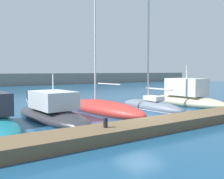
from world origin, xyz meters
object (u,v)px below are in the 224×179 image
(sailboat_red_third, at_px, (104,108))
(sailboat_slate_fourth, at_px, (151,104))
(motorboat_sand_fifth, at_px, (186,96))
(mooring_buoy_white, at_px, (30,100))
(dock_bollard, at_px, (105,123))
(mooring_buoy_yellow, at_px, (40,96))
(motorboat_charcoal_second, at_px, (51,112))

(sailboat_red_third, height_order, sailboat_slate_fourth, sailboat_red_third)
(sailboat_slate_fourth, height_order, motorboat_sand_fifth, sailboat_slate_fourth)
(sailboat_slate_fourth, relative_size, mooring_buoy_white, 18.59)
(motorboat_sand_fifth, height_order, dock_bollard, motorboat_sand_fifth)
(sailboat_red_third, bearing_deg, mooring_buoy_white, 6.37)
(sailboat_slate_fourth, height_order, dock_bollard, sailboat_slate_fourth)
(sailboat_red_third, xyz_separation_m, motorboat_sand_fifth, (8.30, -0.83, 0.49))
(sailboat_slate_fourth, distance_m, dock_bollard, 9.73)
(motorboat_sand_fifth, xyz_separation_m, mooring_buoy_yellow, (-8.38, 15.25, -0.80))
(motorboat_sand_fifth, distance_m, mooring_buoy_white, 15.96)
(sailboat_red_third, distance_m, mooring_buoy_white, 11.38)
(mooring_buoy_white, height_order, mooring_buoy_yellow, mooring_buoy_yellow)
(dock_bollard, bearing_deg, sailboat_slate_fourth, 35.28)
(motorboat_charcoal_second, height_order, dock_bollard, motorboat_charcoal_second)
(sailboat_slate_fourth, xyz_separation_m, mooring_buoy_white, (-6.23, 11.93, -0.40))
(sailboat_red_third, distance_m, sailboat_slate_fourth, 4.10)
(motorboat_charcoal_second, bearing_deg, dock_bollard, 178.52)
(sailboat_slate_fourth, distance_m, mooring_buoy_yellow, 15.74)
(motorboat_sand_fifth, xyz_separation_m, dock_bollard, (-12.22, -5.56, -0.06))
(mooring_buoy_white, xyz_separation_m, dock_bollard, (-1.71, -17.54, 0.74))
(motorboat_charcoal_second, height_order, sailboat_slate_fourth, sailboat_slate_fourth)
(motorboat_charcoal_second, height_order, mooring_buoy_white, motorboat_charcoal_second)
(dock_bollard, bearing_deg, mooring_buoy_yellow, 79.55)
(sailboat_red_third, distance_m, dock_bollard, 7.51)
(motorboat_sand_fifth, bearing_deg, mooring_buoy_yellow, 25.28)
(motorboat_charcoal_second, relative_size, sailboat_red_third, 0.54)
(sailboat_red_third, relative_size, motorboat_sand_fifth, 2.10)
(mooring_buoy_white, distance_m, mooring_buoy_yellow, 3.89)
(sailboat_red_third, height_order, motorboat_sand_fifth, sailboat_red_third)
(mooring_buoy_yellow, bearing_deg, sailboat_slate_fourth, -74.88)
(sailboat_slate_fourth, distance_m, mooring_buoy_white, 13.46)
(motorboat_charcoal_second, bearing_deg, mooring_buoy_yellow, -19.99)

